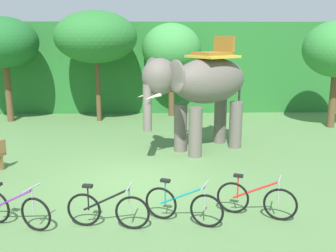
{
  "coord_description": "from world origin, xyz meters",
  "views": [
    {
      "loc": [
        0.48,
        -9.62,
        3.81
      ],
      "look_at": [
        0.82,
        1.0,
        1.3
      ],
      "focal_mm": 41.27,
      "sensor_mm": 36.0,
      "label": 1
    }
  ],
  "objects_px": {
    "tree_far_left": "(96,37)",
    "elephant": "(202,86)",
    "tree_left": "(172,49)",
    "bike_purple": "(15,209)",
    "tree_center_right": "(4,43)",
    "bike_red": "(256,200)",
    "bike_black": "(108,210)",
    "bike_teal": "(183,205)"
  },
  "relations": [
    {
      "from": "tree_far_left",
      "to": "elephant",
      "type": "relative_size",
      "value": 1.22
    },
    {
      "from": "tree_left",
      "to": "bike_purple",
      "type": "height_order",
      "value": "tree_left"
    },
    {
      "from": "tree_far_left",
      "to": "elephant",
      "type": "xyz_separation_m",
      "value": [
        4.09,
        -4.81,
        -1.52
      ]
    },
    {
      "from": "tree_center_right",
      "to": "bike_red",
      "type": "bearing_deg",
      "value": -48.22
    },
    {
      "from": "elephant",
      "to": "bike_purple",
      "type": "relative_size",
      "value": 2.48
    },
    {
      "from": "elephant",
      "to": "bike_black",
      "type": "xyz_separation_m",
      "value": [
        -2.49,
        -5.28,
        -1.82
      ]
    },
    {
      "from": "bike_black",
      "to": "bike_teal",
      "type": "relative_size",
      "value": 1.06
    },
    {
      "from": "tree_center_right",
      "to": "bike_teal",
      "type": "distance_m",
      "value": 12.65
    },
    {
      "from": "tree_left",
      "to": "bike_black",
      "type": "distance_m",
      "value": 11.61
    },
    {
      "from": "tree_far_left",
      "to": "bike_purple",
      "type": "xyz_separation_m",
      "value": [
        -0.28,
        -10.0,
        -3.33
      ]
    },
    {
      "from": "tree_center_right",
      "to": "bike_purple",
      "type": "xyz_separation_m",
      "value": [
        3.72,
        -10.04,
        -3.09
      ]
    },
    {
      "from": "bike_purple",
      "to": "bike_black",
      "type": "distance_m",
      "value": 1.88
    },
    {
      "from": "tree_far_left",
      "to": "bike_red",
      "type": "relative_size",
      "value": 3.03
    },
    {
      "from": "tree_left",
      "to": "bike_teal",
      "type": "bearing_deg",
      "value": -91.06
    },
    {
      "from": "tree_left",
      "to": "bike_red",
      "type": "xyz_separation_m",
      "value": [
        1.37,
        -10.74,
        -2.77
      ]
    },
    {
      "from": "bike_teal",
      "to": "elephant",
      "type": "bearing_deg",
      "value": 79.48
    },
    {
      "from": "tree_left",
      "to": "bike_purple",
      "type": "distance_m",
      "value": 11.95
    },
    {
      "from": "elephant",
      "to": "bike_black",
      "type": "relative_size",
      "value": 2.35
    },
    {
      "from": "tree_left",
      "to": "bike_black",
      "type": "bearing_deg",
      "value": -98.86
    },
    {
      "from": "tree_far_left",
      "to": "tree_left",
      "type": "distance_m",
      "value": 3.54
    },
    {
      "from": "tree_center_right",
      "to": "tree_far_left",
      "type": "bearing_deg",
      "value": -0.58
    },
    {
      "from": "elephant",
      "to": "bike_red",
      "type": "bearing_deg",
      "value": -82.75
    },
    {
      "from": "elephant",
      "to": "bike_teal",
      "type": "xyz_separation_m",
      "value": [
        -0.95,
        -5.13,
        -1.82
      ]
    },
    {
      "from": "tree_left",
      "to": "bike_teal",
      "type": "height_order",
      "value": "tree_left"
    },
    {
      "from": "bike_black",
      "to": "bike_red",
      "type": "distance_m",
      "value": 3.13
    },
    {
      "from": "bike_teal",
      "to": "bike_red",
      "type": "height_order",
      "value": "same"
    },
    {
      "from": "tree_center_right",
      "to": "bike_purple",
      "type": "bearing_deg",
      "value": -69.67
    },
    {
      "from": "tree_far_left",
      "to": "elephant",
      "type": "bearing_deg",
      "value": -49.67
    },
    {
      "from": "bike_purple",
      "to": "tree_far_left",
      "type": "bearing_deg",
      "value": 88.42
    },
    {
      "from": "tree_far_left",
      "to": "bike_black",
      "type": "relative_size",
      "value": 2.87
    },
    {
      "from": "tree_center_right",
      "to": "bike_teal",
      "type": "xyz_separation_m",
      "value": [
        7.13,
        -9.98,
        -3.09
      ]
    },
    {
      "from": "tree_center_right",
      "to": "elephant",
      "type": "bearing_deg",
      "value": -30.98
    },
    {
      "from": "tree_far_left",
      "to": "bike_purple",
      "type": "height_order",
      "value": "tree_far_left"
    },
    {
      "from": "tree_center_right",
      "to": "bike_teal",
      "type": "relative_size",
      "value": 2.89
    },
    {
      "from": "tree_left",
      "to": "tree_far_left",
      "type": "bearing_deg",
      "value": -162.62
    },
    {
      "from": "tree_center_right",
      "to": "bike_purple",
      "type": "relative_size",
      "value": 2.86
    },
    {
      "from": "tree_left",
      "to": "bike_teal",
      "type": "distance_m",
      "value": 11.33
    },
    {
      "from": "elephant",
      "to": "bike_black",
      "type": "height_order",
      "value": "elephant"
    },
    {
      "from": "bike_red",
      "to": "bike_black",
      "type": "bearing_deg",
      "value": -172.75
    },
    {
      "from": "bike_black",
      "to": "bike_teal",
      "type": "height_order",
      "value": "same"
    },
    {
      "from": "tree_left",
      "to": "bike_purple",
      "type": "bearing_deg",
      "value": -108.11
    },
    {
      "from": "tree_left",
      "to": "bike_red",
      "type": "bearing_deg",
      "value": -82.73
    }
  ]
}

